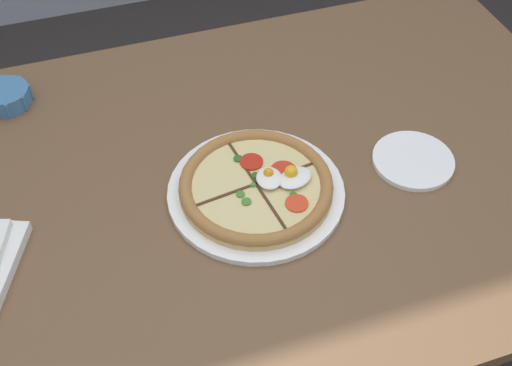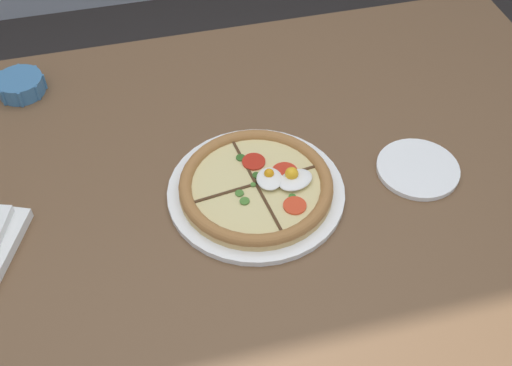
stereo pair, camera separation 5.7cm
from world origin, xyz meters
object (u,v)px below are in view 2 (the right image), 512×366
(pizza, at_px, (257,187))
(ramekin_bowl, at_px, (20,85))
(dining_table, at_px, (226,209))
(side_saucer, at_px, (418,169))

(pizza, distance_m, ramekin_bowl, 0.58)
(pizza, bearing_deg, dining_table, 131.61)
(side_saucer, bearing_deg, ramekin_bowl, 149.71)
(dining_table, height_order, pizza, pizza)
(dining_table, height_order, side_saucer, side_saucer)
(dining_table, relative_size, pizza, 4.84)
(pizza, distance_m, side_saucer, 0.31)
(pizza, height_order, side_saucer, pizza)
(dining_table, bearing_deg, side_saucer, -11.31)
(pizza, relative_size, side_saucer, 2.07)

